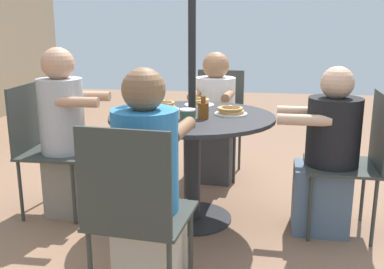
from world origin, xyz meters
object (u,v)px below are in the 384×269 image
diner_west (148,193)px  drinking_glass_a (145,98)px  patio_chair_west (135,208)px  patio_table (192,139)px  pancake_plate_a (231,111)px  patio_chair_east (218,116)px  pancake_plate_c (158,120)px  patio_chair_north (357,155)px  diner_south (66,138)px  patio_chair_south (43,141)px  diner_east (215,122)px  syrup_bottle (203,110)px  coffee_cup (188,118)px  diner_north (327,158)px  pancake_plate_b (163,106)px  pancake_plate_d (199,103)px

diner_west → drinking_glass_a: bearing=110.2°
patio_chair_west → drinking_glass_a: patio_chair_west is taller
patio_table → pancake_plate_a: size_ratio=5.00×
patio_table → diner_west: diner_west is taller
patio_chair_east → pancake_plate_c: bearing=83.0°
patio_table → pancake_plate_a: 0.32m
patio_chair_north → diner_south: size_ratio=0.78×
patio_chair_north → diner_west: size_ratio=0.81×
patio_table → diner_west: (-0.89, 0.08, -0.05)m
patio_table → patio_chair_north: patio_chair_north is taller
patio_chair_south → patio_chair_east: bearing=132.4°
diner_east → diner_south: size_ratio=0.93×
syrup_bottle → coffee_cup: (-0.25, 0.06, -0.00)m
patio_chair_south → diner_north: bearing=88.6°
patio_chair_west → drinking_glass_a: size_ratio=7.45×
patio_table → pancake_plate_b: bearing=58.1°
patio_chair_west → pancake_plate_d: size_ratio=4.18×
diner_west → pancake_plate_a: (0.95, -0.34, 0.24)m
diner_south → pancake_plate_a: size_ratio=5.36×
pancake_plate_d → patio_chair_south: bearing=109.6°
diner_west → coffee_cup: 0.61m
diner_west → pancake_plate_b: 1.07m
pancake_plate_c → drinking_glass_a: (0.50, 0.21, 0.05)m
diner_north → diner_south: 1.79m
patio_chair_south → diner_west: size_ratio=0.81×
diner_west → drinking_glass_a: 1.23m
pancake_plate_a → pancake_plate_d: pancake_plate_d is taller
pancake_plate_a → pancake_plate_c: size_ratio=1.00×
syrup_bottle → coffee_cup: size_ratio=1.36×
pancake_plate_a → drinking_glass_a: bearing=72.2°
patio_chair_south → diner_west: 1.32m
patio_chair_west → coffee_cup: bearing=85.2°
patio_chair_west → pancake_plate_a: (1.13, -0.36, 0.24)m
patio_chair_south → pancake_plate_c: bearing=75.6°
pancake_plate_b → pancake_plate_c: pancake_plate_b is taller
patio_table → diner_north: size_ratio=1.02×
patio_chair_north → pancake_plate_d: patio_chair_north is taller
patio_chair_east → diner_east: 0.18m
pancake_plate_d → pancake_plate_b: bearing=133.9°
pancake_plate_b → diner_south: bearing=103.6°
coffee_cup → patio_chair_north: bearing=-73.0°
syrup_bottle → pancake_plate_b: bearing=52.4°
coffee_cup → drinking_glass_a: drinking_glass_a is taller
diner_south → pancake_plate_d: (0.38, -0.90, 0.21)m
pancake_plate_c → pancake_plate_b: bearing=7.3°
patio_chair_east → syrup_bottle: patio_chair_east is taller
diner_west → patio_chair_west: bearing=-90.0°
diner_west → pancake_plate_c: (0.66, 0.10, 0.23)m
diner_west → pancake_plate_d: (1.25, -0.08, 0.24)m
patio_table → diner_north: bearing=-91.8°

